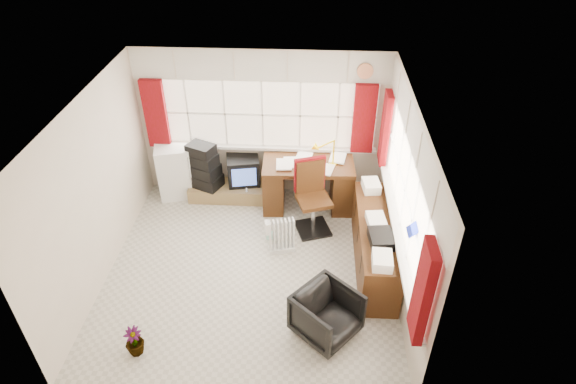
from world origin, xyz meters
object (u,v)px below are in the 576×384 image
object	(u,v)px
desk	(308,183)
tv_bench	(231,191)
desk_lamp	(334,147)
office_chair	(327,315)
credenza	(375,244)
task_chair	(311,193)
radiator	(282,239)
crt_tv	(243,170)
mini_fridge	(175,170)

from	to	relation	value
desk	tv_bench	size ratio (longest dim) A/B	1.05
desk_lamp	office_chair	xyz separation A→B (m)	(-0.09, -2.57, -0.84)
desk_lamp	credenza	world-z (taller)	desk_lamp
desk_lamp	task_chair	distance (m)	0.79
office_chair	credenza	world-z (taller)	credenza
desk_lamp	tv_bench	xyz separation A→B (m)	(-1.69, 0.19, -1.03)
office_chair	tv_bench	world-z (taller)	office_chair
radiator	tv_bench	bearing A→B (deg)	126.08
desk_lamp	radiator	world-z (taller)	desk_lamp
desk_lamp	radiator	size ratio (longest dim) A/B	0.82
office_chair	crt_tv	world-z (taller)	crt_tv
desk_lamp	task_chair	size ratio (longest dim) A/B	0.40
desk_lamp	tv_bench	distance (m)	1.99
office_chair	radiator	bearing A→B (deg)	65.69
desk	office_chair	bearing A→B (deg)	-83.53
radiator	mini_fridge	distance (m)	2.37
radiator	crt_tv	world-z (taller)	crt_tv
credenza	tv_bench	bearing A→B (deg)	146.30
task_chair	credenza	world-z (taller)	task_chair
credenza	crt_tv	xyz separation A→B (m)	(-2.07, 1.64, 0.10)
credenza	crt_tv	size ratio (longest dim) A/B	3.30
desk_lamp	mini_fridge	xyz separation A→B (m)	(-2.64, 0.27, -0.69)
crt_tv	credenza	bearing A→B (deg)	-38.47
desk_lamp	office_chair	size ratio (longest dim) A/B	0.67
office_chair	desk_lamp	bearing A→B (deg)	39.76
radiator	credenza	xyz separation A→B (m)	(1.32, -0.21, 0.15)
office_chair	credenza	size ratio (longest dim) A/B	0.35
crt_tv	desk	bearing A→B (deg)	-15.46
tv_bench	mini_fridge	xyz separation A→B (m)	(-0.95, 0.08, 0.34)
radiator	tv_bench	world-z (taller)	radiator
crt_tv	task_chair	bearing A→B (deg)	-34.68
radiator	crt_tv	xyz separation A→B (m)	(-0.75, 1.44, 0.26)
radiator	mini_fridge	world-z (taller)	mini_fridge
credenza	tv_bench	world-z (taller)	credenza
office_chair	crt_tv	xyz separation A→B (m)	(-1.39, 2.89, 0.17)
desk	mini_fridge	world-z (taller)	mini_fridge
task_chair	radiator	bearing A→B (deg)	-123.02
radiator	tv_bench	size ratio (longest dim) A/B	0.41
task_chair	radiator	size ratio (longest dim) A/B	2.06
office_chair	tv_bench	distance (m)	3.20
credenza	radiator	bearing A→B (deg)	171.09
radiator	desk	bearing A→B (deg)	72.82
office_chair	desk	bearing A→B (deg)	48.24
mini_fridge	office_chair	bearing A→B (deg)	-48.11
desk_lamp	tv_bench	world-z (taller)	desk_lamp
desk	office_chair	xyz separation A→B (m)	(0.29, -2.58, -0.15)
crt_tv	mini_fridge	bearing A→B (deg)	-177.80
desk_lamp	crt_tv	world-z (taller)	desk_lamp
mini_fridge	desk_lamp	bearing A→B (deg)	-5.93
desk	mini_fridge	bearing A→B (deg)	173.45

